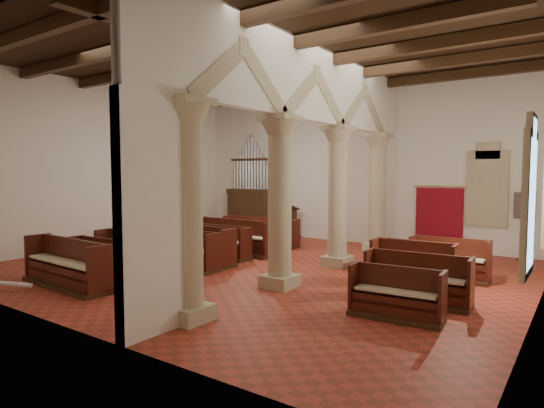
{
  "coord_description": "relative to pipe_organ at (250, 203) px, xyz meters",
  "views": [
    {
      "loc": [
        7.79,
        -10.35,
        2.74
      ],
      "look_at": [
        0.17,
        0.5,
        1.82
      ],
      "focal_mm": 30.0,
      "sensor_mm": 36.0,
      "label": 1
    }
  ],
  "objects": [
    {
      "name": "aisle_pew_3",
      "position": [
        8.77,
        -4.44,
        -1.03
      ],
      "size": [
        1.81,
        0.73,
        1.0
      ],
      "rotation": [
        0.0,
        0.0,
        -0.03
      ],
      "color": "#3E2513",
      "rests_on": "floor"
    },
    {
      "name": "wall_right",
      "position": [
        11.5,
        -5.5,
        1.63
      ],
      "size": [
        0.02,
        12.0,
        6.0
      ],
      "primitive_type": "cube",
      "color": "white",
      "rests_on": "floor"
    },
    {
      "name": "aisle_pew_2",
      "position": [
        9.01,
        -5.5,
        -0.98
      ],
      "size": [
        1.93,
        0.86,
        1.15
      ],
      "rotation": [
        0.0,
        0.0,
        0.05
      ],
      "color": "#3E2513",
      "rests_on": "floor"
    },
    {
      "name": "hymnal_box_a",
      "position": [
        4.34,
        -9.3,
        -1.11
      ],
      "size": [
        0.34,
        0.28,
        0.31
      ],
      "primitive_type": "cube",
      "rotation": [
        0.0,
        0.0,
        0.09
      ],
      "color": "navy",
      "rests_on": "floor"
    },
    {
      "name": "ceiling_beams",
      "position": [
        4.5,
        -5.5,
        4.45
      ],
      "size": [
        13.8,
        11.8,
        0.3
      ],
      "primitive_type": null,
      "color": "#3E2513",
      "rests_on": "wall_back"
    },
    {
      "name": "tube_heater_b",
      "position": [
        2.06,
        -8.68,
        -1.21
      ],
      "size": [
        1.08,
        0.54,
        0.11
      ],
      "primitive_type": "cylinder",
      "rotation": [
        0.0,
        1.57,
        -0.39
      ],
      "color": "silver",
      "rests_on": "floor"
    },
    {
      "name": "wall_back",
      "position": [
        4.5,
        0.5,
        1.63
      ],
      "size": [
        14.0,
        0.02,
        6.0
      ],
      "primitive_type": "cube",
      "color": "white",
      "rests_on": "floor"
    },
    {
      "name": "window_right_a",
      "position": [
        11.48,
        -7.0,
        0.83
      ],
      "size": [
        0.03,
        1.0,
        2.2
      ],
      "primitive_type": "cube",
      "color": "#377C5F",
      "rests_on": "wall_right"
    },
    {
      "name": "processional_banner",
      "position": [
        10.61,
        -0.01,
        -0.58
      ],
      "size": [
        0.5,
        0.64,
        2.3
      ],
      "rotation": [
        0.0,
        0.0,
        0.35
      ],
      "color": "#3E2513",
      "rests_on": "floor"
    },
    {
      "name": "floor",
      "position": [
        4.5,
        -5.5,
        -1.37
      ],
      "size": [
        14.0,
        14.0,
        0.0
      ],
      "primitive_type": "plane",
      "color": "#9F3122",
      "rests_on": "ground"
    },
    {
      "name": "window_back",
      "position": [
        9.5,
        0.48,
        0.83
      ],
      "size": [
        1.0,
        0.03,
        2.2
      ],
      "primitive_type": "cube",
      "color": "#377C5F",
      "rests_on": "wall_back"
    },
    {
      "name": "nave_pew_8",
      "position": [
        2.21,
        -2.27,
        -1.02
      ],
      "size": [
        3.1,
        0.89,
        1.06
      ],
      "rotation": [
        0.0,
        0.0,
        0.06
      ],
      "color": "#3E2513",
      "rests_on": "floor"
    },
    {
      "name": "hymnal_box_b",
      "position": [
        2.99,
        -8.33,
        -1.11
      ],
      "size": [
        0.39,
        0.35,
        0.32
      ],
      "primitive_type": "cube",
      "rotation": [
        0.0,
        0.0,
        0.35
      ],
      "color": "#151894",
      "rests_on": "floor"
    },
    {
      "name": "wall_front",
      "position": [
        4.5,
        -11.5,
        1.63
      ],
      "size": [
        14.0,
        0.02,
        6.0
      ],
      "primitive_type": "cube",
      "color": "white",
      "rests_on": "floor"
    },
    {
      "name": "lectern",
      "position": [
        2.22,
        -0.01,
        -0.79
      ],
      "size": [
        0.63,
        0.65,
        1.4
      ],
      "rotation": [
        0.0,
        0.0,
        -0.18
      ],
      "color": "#3E2313",
      "rests_on": "floor"
    },
    {
      "name": "aisle_pew_4",
      "position": [
        9.42,
        -3.88,
        -1.01
      ],
      "size": [
        1.93,
        0.77,
        1.06
      ],
      "rotation": [
        0.0,
        0.0,
        0.03
      ],
      "color": "#3E2513",
      "rests_on": "floor"
    },
    {
      "name": "nave_pew_0",
      "position": [
        2.11,
        -9.9,
        -0.99
      ],
      "size": [
        3.01,
        0.91,
        1.14
      ],
      "rotation": [
        0.0,
        0.0,
        -0.05
      ],
      "color": "#3E2513",
      "rests_on": "floor"
    },
    {
      "name": "tube_heater_a",
      "position": [
        1.39,
        -10.86,
        -1.21
      ],
      "size": [
        1.09,
        0.51,
        0.11
      ],
      "primitive_type": "cylinder",
      "rotation": [
        0.0,
        1.57,
        0.37
      ],
      "color": "silver",
      "rests_on": "floor"
    },
    {
      "name": "nave_pew_1",
      "position": [
        2.13,
        -8.7,
        -1.05
      ],
      "size": [
        3.04,
        0.84,
        0.98
      ],
      "rotation": [
        0.0,
        0.0,
        0.06
      ],
      "color": "#3E2513",
      "rests_on": "floor"
    },
    {
      "name": "arcade",
      "position": [
        6.3,
        -5.5,
        2.19
      ],
      "size": [
        0.9,
        11.9,
        6.0
      ],
      "color": "#BBAF8B",
      "rests_on": "floor"
    },
    {
      "name": "nave_pew_4",
      "position": [
        2.23,
        -6.05,
        -1.0
      ],
      "size": [
        3.56,
        0.95,
        1.14
      ],
      "rotation": [
        0.0,
        0.0,
        -0.05
      ],
      "color": "#3E2513",
      "rests_on": "floor"
    },
    {
      "name": "nave_pew_7",
      "position": [
        2.11,
        -3.1,
        -1.06
      ],
      "size": [
        2.42,
        0.7,
        0.95
      ],
      "rotation": [
        0.0,
        0.0,
        0.03
      ],
      "color": "#3E2513",
      "rests_on": "floor"
    },
    {
      "name": "aisle_pew_0",
      "position": [
        9.39,
        -7.67,
        -1.04
      ],
      "size": [
        1.76,
        0.76,
        0.97
      ],
      "rotation": [
        0.0,
        0.0,
        0.07
      ],
      "color": "#3E2513",
      "rests_on": "floor"
    },
    {
      "name": "dossal_curtain",
      "position": [
        8.0,
        0.42,
        -0.21
      ],
      "size": [
        1.8,
        0.07,
        2.17
      ],
      "color": "maroon",
      "rests_on": "floor"
    },
    {
      "name": "nave_pew_6",
      "position": [
        2.44,
        -4.13,
        -0.99
      ],
      "size": [
        3.18,
        0.8,
        1.14
      ],
      "rotation": [
        0.0,
        0.0,
        -0.01
      ],
      "color": "#3E2513",
      "rests_on": "floor"
    },
    {
      "name": "nave_pew_3",
      "position": [
        2.48,
        -6.89,
        -1.01
      ],
      "size": [
        3.15,
        0.83,
        1.1
      ],
      "rotation": [
        0.0,
        0.0,
        0.03
      ],
      "color": "#3E2513",
      "rests_on": "floor"
    },
    {
      "name": "nave_pew_2",
      "position": [
        2.14,
        -7.82,
        -1.01
      ],
      "size": [
        3.02,
        0.9,
        1.09
      ],
      "rotation": [
        0.0,
        0.0,
        0.06
      ],
      "color": "#3E2513",
      "rests_on": "floor"
    },
    {
      "name": "aisle_pew_1",
      "position": [
        9.4,
        -6.44,
        -1.02
      ],
      "size": [
        2.18,
        0.8,
        1.05
      ],
      "rotation": [
        0.0,
        0.0,
        0.05
      ],
      "color": "#3E2513",
      "rests_on": "floor"
    },
    {
      "name": "ceiling",
      "position": [
        4.5,
        -5.5,
        4.63
      ],
      "size": [
        14.0,
        14.0,
        0.0
      ],
      "primitive_type": "plane",
      "rotation": [
        3.14,
        0.0,
        0.0
      ],
      "color": "black",
      "rests_on": "wall_back"
    },
    {
      "name": "hymnal_box_c",
      "position": [
        3.53,
        -6.17,
        -1.11
      ],
      "size": [
        0.35,
        0.29,
        0.32
      ],
      "primitive_type": "cube",
      "rotation": [
        0.0,
        0.0,
        0.09
      ],
      "color": "navy",
      "rests_on": "floor"
    },
    {
      "name": "pipe_organ",
      "position": [
        0.0,
        0.0,
        0.0
      ],
      "size": [
        2.1,
        0.85,
        4.4
      ],
      "color": "#3E2513",
      "rests_on": "floor"
    },
    {
      "name": "wall_left",
      "position": [
        -2.5,
        -5.5,
        1.63
      ],
      "size": [
        0.02,
        12.0,
        6.0
      ],
      "primitive_type": "cube",
      "color": "white",
      "rests_on": "floor"
    },
    {
      "name": "nave_pew_5",
      "position": [
        2.1,
        -5.01,
        -1.03
      ],
      "size": [
        3.23,
        0.7,
        1.04
      ],
      "rotation": [
        0.0,
        0.0,
        -0.0
      ],
      "color": "#3E2513",
      "rests_on": "floor"
    }
  ]
}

